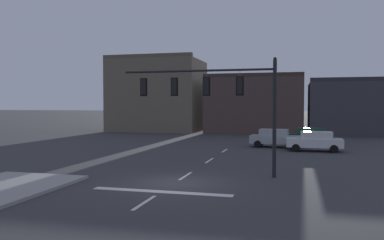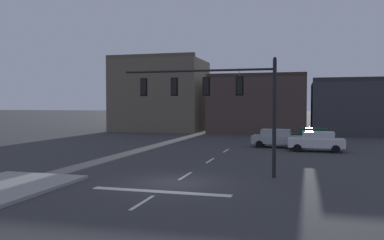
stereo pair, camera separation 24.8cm
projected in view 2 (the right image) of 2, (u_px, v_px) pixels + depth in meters
The scene contains 8 objects.
ground_plane at pixel (174, 183), 19.49m from camera, with size 400.00×400.00×0.00m, color #353538.
stop_bar_paint at pixel (160, 192), 17.56m from camera, with size 6.40×0.50×0.01m, color silver.
lane_centreline at pixel (185, 176), 21.42m from camera, with size 0.16×26.40×0.01m.
signal_mast_near_side at pixel (217, 94), 21.56m from camera, with size 8.48×0.37×6.29m.
car_lot_nearside at pixel (312, 136), 37.31m from camera, with size 4.56×2.20×1.61m.
car_lot_middle at pixel (277, 138), 35.46m from camera, with size 4.55×2.17×1.61m.
car_lot_farside at pixel (317, 141), 32.41m from camera, with size 4.47×1.93×1.61m.
building_row at pixel (239, 102), 54.76m from camera, with size 38.33×10.18×10.53m.
Camera 2 is at (5.96, -18.43, 3.86)m, focal length 37.40 mm.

